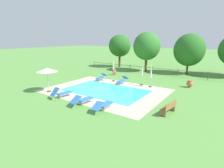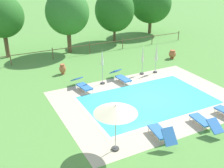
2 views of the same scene
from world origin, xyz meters
The scene contains 19 objects.
ground_plane centered at (0.00, 0.00, 0.00)m, with size 160.00×160.00×0.00m, color #599342.
pool_deck_paving centered at (0.00, 0.00, 0.00)m, with size 11.16×8.21×0.01m, color beige.
swimming_pool_water centered at (0.00, 0.00, 0.01)m, with size 7.85×4.90×0.01m, color #42CCD6.
pool_coping_rim centered at (0.00, 0.00, 0.01)m, with size 8.33×5.38×0.01m.
sun_lounger_north_mid centered at (-1.84, -3.74, 0.39)m, with size 0.84×1.96×0.95m.
sun_lounger_north_far centered at (-0.09, 3.39, 0.36)m, with size 0.80×2.09×0.78m.
sun_lounger_north_end centered at (0.78, -3.92, 0.36)m, with size 0.79×2.08×0.78m.
sun_lounger_south_near_corner centered at (-3.09, 3.38, 0.36)m, with size 0.90×2.12×0.74m.
patio_umbrella_open_foreground centered at (-4.16, -3.38, 2.08)m, with size 1.93×1.93×2.31m.
patio_umbrella_closed_row_west centered at (2.04, 3.86, 1.37)m, with size 0.32×0.32×2.27m.
patio_umbrella_closed_row_mid_west centered at (3.13, 3.64, 1.52)m, with size 0.32×0.32×2.37m.
patio_umbrella_closed_row_centre centered at (-1.46, 3.59, 1.67)m, with size 0.32×0.32×2.54m.
terracotta_urn_near_fence centered at (6.53, 5.77, 0.41)m, with size 0.63×0.63×0.76m.
terracotta_urn_by_tree centered at (-3.38, 6.68, 0.43)m, with size 0.50×0.50×0.80m.
perimeter_fence centered at (0.52, 10.51, 0.70)m, with size 21.50×0.08×1.05m.
tree_far_west centered at (4.64, 13.30, 3.34)m, with size 4.15×4.15×5.57m.
tree_west_mid centered at (-1.02, 11.80, 3.77)m, with size 3.99×3.99×5.84m.
tree_centre centered at (10.34, 14.81, 3.48)m, with size 4.76×4.76×5.73m.
tree_east_mid centered at (-6.51, 13.01, 3.66)m, with size 3.75×3.75×5.53m.
Camera 2 is at (-8.93, -12.22, 7.77)m, focal length 43.14 mm.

